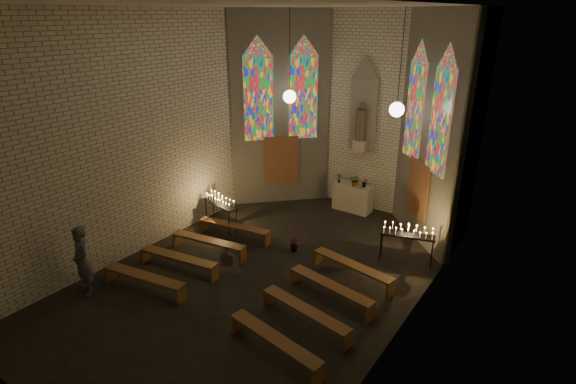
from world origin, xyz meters
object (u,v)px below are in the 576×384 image
object	(u,v)px
votive_stand_left	(220,202)
votive_stand_right	(408,233)
altar	(353,198)
visitor	(82,261)
aisle_flower_pot	(294,244)

from	to	relation	value
votive_stand_left	votive_stand_right	xyz separation A→B (m)	(6.00, 1.36, 0.00)
altar	votive_stand_right	xyz separation A→B (m)	(3.00, -2.49, 0.47)
altar	visitor	world-z (taller)	visitor
altar	aisle_flower_pot	bearing A→B (deg)	-91.07
votive_stand_left	visitor	size ratio (longest dim) A/B	0.83
aisle_flower_pot	votive_stand_left	distance (m)	3.02
aisle_flower_pot	visitor	size ratio (longest dim) A/B	0.24
altar	visitor	distance (m)	9.30
aisle_flower_pot	votive_stand_right	world-z (taller)	votive_stand_right
votive_stand_left	visitor	bearing A→B (deg)	-79.00
votive_stand_left	votive_stand_right	world-z (taller)	votive_stand_right
votive_stand_right	visitor	size ratio (longest dim) A/B	0.83
altar	votive_stand_right	size ratio (longest dim) A/B	0.89
votive_stand_right	visitor	distance (m)	8.84
altar	aisle_flower_pot	xyz separation A→B (m)	(-0.07, -3.78, -0.27)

